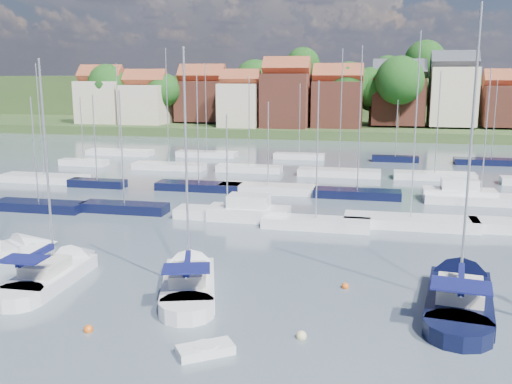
# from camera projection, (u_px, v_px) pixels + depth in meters

# --- Properties ---
(ground) EXTENTS (260.00, 260.00, 0.00)m
(ground) POSITION_uv_depth(u_px,v_px,m) (330.00, 181.00, 67.36)
(ground) COLOR #4B5966
(ground) RESTS_ON ground
(sailboat_left) EXTENTS (3.03, 10.63, 14.42)m
(sailboat_left) POSITION_uv_depth(u_px,v_px,m) (61.00, 271.00, 35.51)
(sailboat_left) COLOR silver
(sailboat_left) RESTS_ON ground
(sailboat_centre) EXTENTS (6.01, 11.45, 15.07)m
(sailboat_centre) POSITION_uv_depth(u_px,v_px,m) (190.00, 278.00, 34.32)
(sailboat_centre) COLOR silver
(sailboat_centre) RESTS_ON ground
(sailboat_navy) EXTENTS (4.96, 12.87, 17.32)m
(sailboat_navy) POSITION_uv_depth(u_px,v_px,m) (459.00, 290.00, 32.31)
(sailboat_navy) COLOR black
(sailboat_navy) RESTS_ON ground
(tender) EXTENTS (2.75, 2.39, 0.55)m
(tender) POSITION_uv_depth(u_px,v_px,m) (205.00, 350.00, 25.63)
(tender) COLOR silver
(tender) RESTS_ON ground
(buoy_b) EXTENTS (0.47, 0.47, 0.47)m
(buoy_b) POSITION_uv_depth(u_px,v_px,m) (89.00, 331.00, 27.96)
(buoy_b) COLOR #D85914
(buoy_b) RESTS_ON ground
(buoy_c) EXTENTS (0.49, 0.49, 0.49)m
(buoy_c) POSITION_uv_depth(u_px,v_px,m) (178.00, 323.00, 28.91)
(buoy_c) COLOR #D85914
(buoy_c) RESTS_ON ground
(buoy_d) EXTENTS (0.51, 0.51, 0.51)m
(buoy_d) POSITION_uv_depth(u_px,v_px,m) (301.00, 338.00, 27.26)
(buoy_d) COLOR beige
(buoy_d) RESTS_ON ground
(buoy_e) EXTENTS (0.44, 0.44, 0.44)m
(buoy_e) POSITION_uv_depth(u_px,v_px,m) (345.00, 288.00, 33.65)
(buoy_e) COLOR #D85914
(buoy_e) RESTS_ON ground
(buoy_f) EXTENTS (0.45, 0.45, 0.45)m
(buoy_f) POSITION_uv_depth(u_px,v_px,m) (439.00, 341.00, 26.91)
(buoy_f) COLOR #D85914
(buoy_f) RESTS_ON ground
(marina_field) EXTENTS (79.62, 41.41, 15.93)m
(marina_field) POSITION_uv_depth(u_px,v_px,m) (344.00, 186.00, 62.24)
(marina_field) COLOR silver
(marina_field) RESTS_ON ground
(far_shore_town) EXTENTS (212.46, 90.00, 22.27)m
(far_shore_town) POSITION_uv_depth(u_px,v_px,m) (368.00, 104.00, 154.71)
(far_shore_town) COLOR #3D4D26
(far_shore_town) RESTS_ON ground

